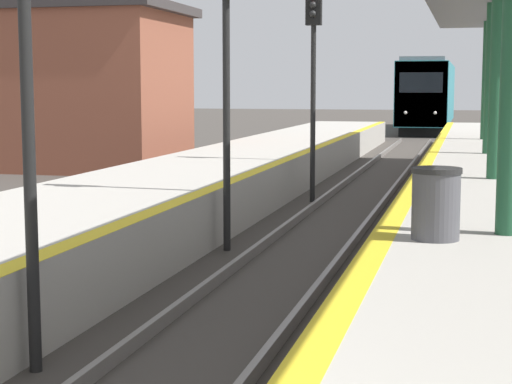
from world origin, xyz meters
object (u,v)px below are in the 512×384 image
at_px(signal_near, 23,1).
at_px(signal_mid, 226,39).
at_px(signal_far, 313,53).
at_px(train, 428,95).
at_px(trash_bin, 436,203).

height_order(signal_near, signal_mid, same).
bearing_deg(signal_mid, signal_far, 87.38).
relative_size(train, trash_bin, 20.00).
height_order(train, trash_bin, train).
bearing_deg(signal_mid, trash_bin, -46.30).
distance_m(signal_near, signal_far, 12.64).
bearing_deg(signal_far, signal_near, -91.74).
xyz_separation_m(train, signal_mid, (-1.27, -40.73, 1.28)).
relative_size(train, signal_near, 3.27).
relative_size(train, signal_mid, 3.27).
bearing_deg(trash_bin, signal_mid, 133.70).
relative_size(signal_mid, trash_bin, 6.12).
height_order(signal_mid, signal_far, same).
bearing_deg(signal_near, trash_bin, 35.92).
distance_m(signal_far, trash_bin, 10.72).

